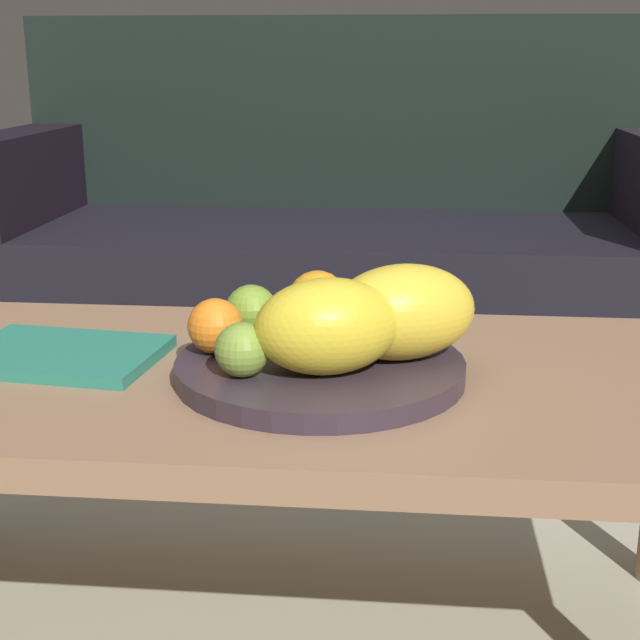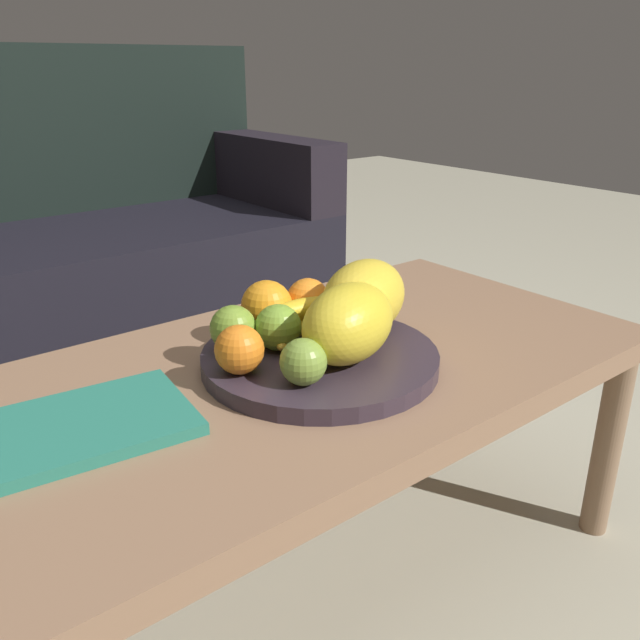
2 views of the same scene
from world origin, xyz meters
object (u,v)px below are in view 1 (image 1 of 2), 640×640
melon_large_front (328,326)px  orange_right (375,308)px  couch (336,255)px  orange_left (215,326)px  magazine (62,355)px  melon_smaller_beside (403,312)px  orange_front (318,301)px  coffee_table (276,403)px  apple_front (242,350)px  apple_right (251,311)px  apple_left (289,320)px  banana_bunch (329,324)px  fruit_bowl (320,369)px

melon_large_front → orange_right: 0.17m
couch → orange_left: couch is taller
orange_right → magazine: orange_right is taller
melon_smaller_beside → orange_front: melon_smaller_beside is taller
coffee_table → couch: 1.22m
apple_front → apple_right: apple_right is taller
melon_smaller_beside → apple_left: 0.15m
coffee_table → apple_right: apple_right is taller
coffee_table → apple_right: (-0.04, 0.06, 0.11)m
couch → apple_left: bearing=-88.5°
apple_front → banana_bunch: (0.09, 0.13, -0.01)m
couch → magazine: bearing=-102.5°
melon_smaller_beside → apple_right: bearing=160.8°
orange_right → banana_bunch: (-0.06, -0.05, -0.01)m
orange_left → banana_bunch: 0.15m
orange_right → apple_front: bearing=-129.1°
orange_left → apple_right: (0.03, 0.07, 0.00)m
couch → melon_smaller_beside: 1.25m
coffee_table → apple_front: 0.14m
coffee_table → apple_front: bearing=-104.7°
fruit_bowl → orange_right: 0.14m
apple_front → banana_bunch: size_ratio=0.39×
couch → magazine: 1.24m
magazine → apple_left: bearing=8.5°
orange_right → apple_front: (-0.15, -0.18, -0.00)m
fruit_bowl → orange_right: (0.06, 0.11, 0.05)m
melon_smaller_beside → banana_bunch: (-0.09, 0.05, -0.03)m
banana_bunch → couch: bearing=94.0°
orange_front → apple_left: size_ratio=1.17×
coffee_table → orange_left: size_ratio=17.38×
fruit_bowl → apple_front: bearing=-140.3°
coffee_table → fruit_bowl: size_ratio=3.39×
fruit_bowl → melon_large_front: bearing=-74.4°
apple_front → apple_left: apple_left is taller
coffee_table → melon_smaller_beside: melon_smaller_beside is taller
melon_large_front → orange_left: melon_large_front is taller
orange_left → magazine: size_ratio=0.28×
melon_large_front → fruit_bowl: bearing=105.6°
melon_smaller_beside → apple_left: size_ratio=2.65×
melon_smaller_beside → apple_front: bearing=-155.4°
banana_bunch → apple_front: bearing=-123.7°
melon_smaller_beside → apple_front: size_ratio=2.90×
melon_large_front → apple_front: 0.10m
couch → melon_smaller_beside: couch is taller
couch → orange_front: couch is taller
orange_right → coffee_table: bearing=-144.5°
orange_left → orange_right: (0.20, 0.10, 0.00)m
banana_bunch → magazine: size_ratio=0.66×
coffee_table → apple_left: (0.02, 0.02, 0.11)m
orange_left → melon_smaller_beside: bearing=0.5°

